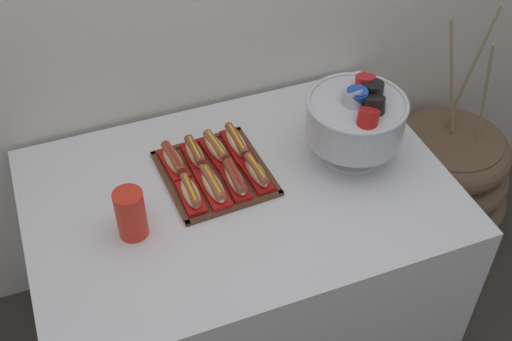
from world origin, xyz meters
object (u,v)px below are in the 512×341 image
Objects in this scene: hot_dog_1 at (213,186)px; hot_dog_6 at (216,148)px; hot_dog_7 at (237,143)px; cup_stack at (131,214)px; floor_vase at (441,184)px; punch_bowl at (357,118)px; hot_dog_4 at (174,161)px; serving_tray at (215,174)px; hot_dog_5 at (195,154)px; buffet_table at (241,261)px; hot_dog_0 at (191,194)px; hot_dog_2 at (235,179)px; hot_dog_3 at (257,173)px.

hot_dog_6 is (0.07, 0.17, -0.00)m from hot_dog_1.
cup_stack reaches higher than hot_dog_7.
punch_bowl is (-0.58, -0.18, 0.67)m from floor_vase.
hot_dog_1 is (-1.08, -0.19, 0.54)m from floor_vase.
hot_dog_1 is 1.07× the size of cup_stack.
punch_bowl reaches higher than cup_stack.
hot_dog_4 is at bearing -176.98° from hot_dog_7.
hot_dog_4 is at bearing 146.76° from serving_tray.
hot_dog_6 is at bearing 34.96° from cup_stack.
hot_dog_1 is 0.99× the size of hot_dog_7.
hot_dog_4 is 0.08m from hot_dog_5.
hot_dog_7 is at bearing 30.21° from cup_stack.
punch_bowl reaches higher than hot_dog_6.
buffet_table is 0.67m from punch_bowl.
serving_tray is (-1.05, -0.10, 0.51)m from floor_vase.
hot_dog_0 is 0.08m from hot_dog_1.
hot_dog_0 is 0.58m from punch_bowl.
buffet_table is 0.38m from serving_tray.
hot_dog_0 is at bearing -111.43° from hot_dog_5.
buffet_table is 1.25× the size of floor_vase.
buffet_table is 8.21× the size of hot_dog_2.
floor_vase is at bearing 10.34° from hot_dog_2.
hot_dog_2 reaches higher than buffet_table.
hot_dog_2 reaches higher than hot_dog_6.
hot_dog_3 and hot_dog_5 have the same top height.
floor_vase reaches higher than cup_stack.
floor_vase is 6.40× the size of hot_dog_6.
floor_vase is 6.59× the size of hot_dog_2.
hot_dog_4 is (-1.16, -0.03, 0.54)m from floor_vase.
hot_dog_2 is at bearing 11.79° from cup_stack.
hot_dog_3 is (-0.93, -0.18, 0.54)m from floor_vase.
hot_dog_5 is at bearing 117.46° from hot_dog_2.
hot_dog_1 reaches higher than hot_dog_0.
hot_dog_3 is at bearing -86.98° from hot_dog_7.
hot_dog_5 is 0.49× the size of punch_bowl.
hot_dog_4 is (-0.12, 0.08, 0.03)m from serving_tray.
serving_tray is at bearing 26.54° from cup_stack.
hot_dog_3 is at bearing -62.54° from hot_dog_6.
hot_dog_2 is 0.18m from hot_dog_7.
serving_tray is at bearing 68.57° from hot_dog_1.
serving_tray reaches higher than buffet_table.
buffet_table is at bearing 9.03° from cup_stack.
punch_bowl is (0.57, 0.01, 0.13)m from hot_dog_0.
hot_dog_0 is at bearing 177.07° from buffet_table.
buffet_table is 0.42m from hot_dog_0.
floor_vase is 6.10× the size of hot_dog_7.
hot_dog_1 reaches higher than hot_dog_4.
floor_vase reaches higher than punch_bowl.
buffet_table is at bearing -168.68° from floor_vase.
cup_stack is at bearing -169.28° from floor_vase.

